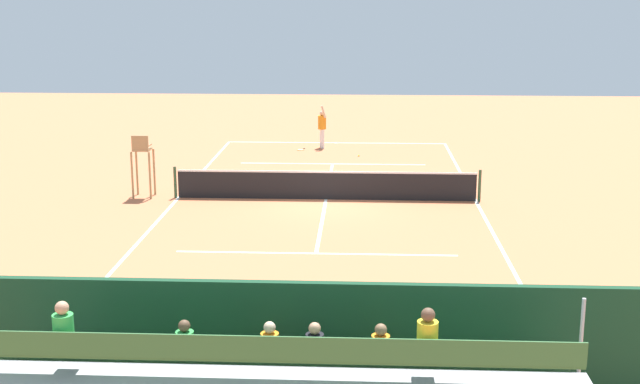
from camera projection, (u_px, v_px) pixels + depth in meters
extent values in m
plane|color=#CC7047|center=(326.00, 199.00, 28.28)|extent=(60.00, 60.00, 0.00)
cube|color=white|center=(336.00, 143.00, 38.97)|extent=(10.00, 0.10, 0.01)
cube|color=white|center=(303.00, 325.00, 17.59)|extent=(10.00, 0.10, 0.01)
cube|color=white|center=(476.00, 201.00, 28.04)|extent=(0.10, 22.00, 0.01)
cube|color=white|center=(179.00, 198.00, 28.53)|extent=(0.10, 22.00, 0.01)
cube|color=white|center=(332.00, 164.00, 34.16)|extent=(7.50, 0.10, 0.01)
cube|color=white|center=(316.00, 253.00, 22.40)|extent=(7.50, 0.10, 0.01)
cube|color=white|center=(326.00, 199.00, 28.28)|extent=(0.10, 12.10, 0.01)
cube|color=white|center=(336.00, 143.00, 38.97)|extent=(0.10, 0.30, 0.01)
cube|color=black|center=(326.00, 186.00, 28.18)|extent=(10.00, 0.02, 0.91)
cube|color=white|center=(326.00, 172.00, 28.07)|extent=(10.00, 0.04, 0.06)
cylinder|color=#2D5133|center=(480.00, 186.00, 27.91)|extent=(0.10, 0.10, 1.07)
cylinder|color=#2D5133|center=(175.00, 182.00, 28.41)|extent=(0.10, 0.10, 1.07)
cube|color=#194228|center=(291.00, 337.00, 14.45)|extent=(18.00, 0.16, 2.00)
cube|color=#386B38|center=(287.00, 366.00, 13.71)|extent=(8.60, 0.36, 0.04)
cube|color=#386B38|center=(285.00, 360.00, 13.49)|extent=(8.60, 0.03, 0.36)
cube|color=#B2B2B7|center=(282.00, 384.00, 13.02)|extent=(9.00, 0.80, 0.08)
cube|color=#B2B2B7|center=(285.00, 384.00, 13.43)|extent=(9.00, 0.04, 0.45)
cube|color=#386B38|center=(282.00, 362.00, 12.83)|extent=(8.60, 0.36, 0.04)
cube|color=#386B38|center=(280.00, 354.00, 12.61)|extent=(8.60, 0.03, 0.36)
cube|color=#B2B2B7|center=(277.00, 380.00, 12.14)|extent=(9.00, 0.80, 0.08)
cube|color=#B2B2B7|center=(280.00, 380.00, 12.55)|extent=(9.00, 0.04, 0.45)
cube|color=#386B38|center=(276.00, 356.00, 11.95)|extent=(8.60, 0.36, 0.04)
cube|color=#386B38|center=(274.00, 348.00, 11.72)|extent=(8.60, 0.03, 0.36)
cylinder|color=#B2B2B7|center=(579.00, 372.00, 12.73)|extent=(0.06, 0.06, 2.35)
cube|color=#2D2D33|center=(187.00, 357.00, 13.95)|extent=(0.32, 0.40, 0.12)
cylinder|color=green|center=(185.00, 344.00, 13.76)|extent=(0.30, 0.30, 0.45)
sphere|color=brown|center=(184.00, 326.00, 13.69)|extent=(0.20, 0.20, 0.20)
cube|color=#2D2D33|center=(68.00, 344.00, 12.25)|extent=(0.32, 0.40, 0.12)
cylinder|color=green|center=(63.00, 329.00, 12.07)|extent=(0.30, 0.30, 0.45)
sphere|color=tan|center=(62.00, 308.00, 12.00)|extent=(0.20, 0.20, 0.20)
cube|color=#2D2D33|center=(69.00, 355.00, 14.04)|extent=(0.32, 0.40, 0.12)
cylinder|color=white|center=(66.00, 342.00, 13.86)|extent=(0.30, 0.30, 0.45)
sphere|color=beige|center=(64.00, 323.00, 13.79)|extent=(0.20, 0.20, 0.20)
cube|color=#2D2D33|center=(315.00, 360.00, 13.84)|extent=(0.32, 0.40, 0.12)
cylinder|color=black|center=(315.00, 347.00, 13.66)|extent=(0.30, 0.30, 0.45)
sphere|color=tan|center=(315.00, 328.00, 13.58)|extent=(0.20, 0.20, 0.20)
cube|color=#2D2D33|center=(426.00, 352.00, 12.00)|extent=(0.32, 0.40, 0.12)
cylinder|color=yellow|center=(427.00, 337.00, 11.81)|extent=(0.30, 0.30, 0.45)
sphere|color=brown|center=(428.00, 315.00, 11.74)|extent=(0.20, 0.20, 0.20)
cube|color=#2D2D33|center=(271.00, 359.00, 13.88)|extent=(0.32, 0.40, 0.12)
cylinder|color=orange|center=(270.00, 346.00, 13.70)|extent=(0.30, 0.30, 0.45)
sphere|color=beige|center=(270.00, 327.00, 13.62)|extent=(0.20, 0.20, 0.20)
cube|color=#2D2D33|center=(380.00, 362.00, 13.79)|extent=(0.32, 0.40, 0.12)
cylinder|color=orange|center=(380.00, 348.00, 13.61)|extent=(0.30, 0.30, 0.45)
sphere|color=#8C6647|center=(381.00, 330.00, 13.53)|extent=(0.20, 0.20, 0.20)
cylinder|color=#A88456|center=(154.00, 172.00, 28.77)|extent=(0.07, 0.07, 1.60)
cylinder|color=#A88456|center=(137.00, 172.00, 28.80)|extent=(0.07, 0.07, 1.60)
cylinder|color=#A88456|center=(150.00, 176.00, 28.19)|extent=(0.07, 0.07, 1.60)
cylinder|color=#A88456|center=(132.00, 175.00, 28.22)|extent=(0.07, 0.07, 1.60)
cube|color=#A88456|center=(142.00, 149.00, 28.31)|extent=(0.56, 0.56, 0.06)
cube|color=#A88456|center=(140.00, 143.00, 28.01)|extent=(0.56, 0.06, 0.48)
cube|color=#A88456|center=(150.00, 145.00, 28.26)|extent=(0.04, 0.48, 0.04)
cube|color=#A88456|center=(134.00, 145.00, 28.28)|extent=(0.04, 0.48, 0.04)
cube|color=#234C2D|center=(389.00, 350.00, 15.27)|extent=(1.80, 0.40, 0.05)
cylinder|color=#234C2D|center=(430.00, 362.00, 15.28)|extent=(0.06, 0.06, 0.45)
cylinder|color=#234C2D|center=(348.00, 360.00, 15.35)|extent=(0.06, 0.06, 0.45)
cube|color=#234C2D|center=(390.00, 338.00, 15.02)|extent=(1.80, 0.04, 0.36)
cube|color=#B22D2D|center=(268.00, 366.00, 15.24)|extent=(0.90, 0.36, 0.36)
cylinder|color=white|center=(321.00, 138.00, 37.72)|extent=(0.14, 0.14, 0.85)
cylinder|color=white|center=(323.00, 139.00, 37.51)|extent=(0.14, 0.14, 0.85)
cylinder|color=orange|center=(322.00, 122.00, 37.45)|extent=(0.45, 0.45, 0.60)
sphere|color=beige|center=(322.00, 113.00, 37.35)|extent=(0.22, 0.22, 0.22)
cylinder|color=beige|center=(323.00, 112.00, 37.13)|extent=(0.26, 0.16, 0.55)
cylinder|color=beige|center=(321.00, 121.00, 37.65)|extent=(0.11, 0.11, 0.50)
cylinder|color=black|center=(303.00, 149.00, 37.40)|extent=(0.14, 0.27, 0.03)
torus|color=#D8CC4C|center=(301.00, 150.00, 37.17)|extent=(0.40, 0.40, 0.02)
cylinder|color=white|center=(301.00, 150.00, 37.17)|extent=(0.25, 0.25, 0.00)
sphere|color=#CCDB33|center=(359.00, 156.00, 35.74)|extent=(0.07, 0.07, 0.07)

